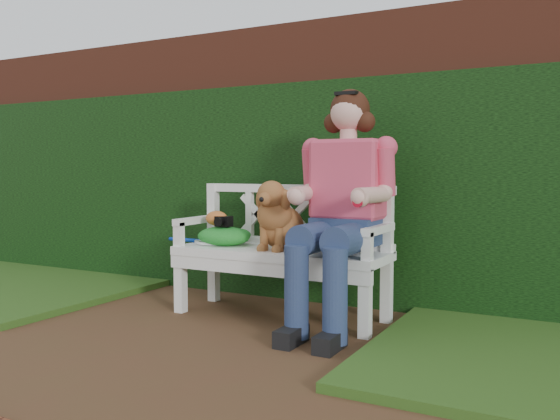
% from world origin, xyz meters
% --- Properties ---
extents(ground, '(60.00, 60.00, 0.00)m').
position_xyz_m(ground, '(0.00, 0.00, 0.00)').
color(ground, '#4A341D').
extents(brick_wall, '(10.00, 0.30, 2.20)m').
position_xyz_m(brick_wall, '(0.00, 1.90, 1.10)').
color(brick_wall, brown).
rests_on(brick_wall, ground).
extents(ivy_hedge, '(10.00, 0.18, 1.70)m').
position_xyz_m(ivy_hedge, '(0.00, 1.68, 0.85)').
color(ivy_hedge, '#1B4E15').
rests_on(ivy_hedge, ground).
extents(grass_left, '(2.60, 2.00, 0.05)m').
position_xyz_m(grass_left, '(-2.40, 0.90, 0.03)').
color(grass_left, '#1D3913').
rests_on(grass_left, ground).
extents(garden_bench, '(1.63, 0.76, 0.48)m').
position_xyz_m(garden_bench, '(0.29, 1.06, 0.24)').
color(garden_bench, white).
rests_on(garden_bench, ground).
extents(seated_woman, '(0.84, 1.02, 1.60)m').
position_xyz_m(seated_woman, '(0.78, 1.04, 0.80)').
color(seated_woman, '#E84170').
rests_on(seated_woman, ground).
extents(dog, '(0.47, 0.53, 0.48)m').
position_xyz_m(dog, '(0.29, 1.05, 0.72)').
color(dog, brown).
rests_on(dog, garden_bench).
extents(tennis_racket, '(0.65, 0.46, 0.03)m').
position_xyz_m(tennis_racket, '(-0.29, 1.07, 0.49)').
color(tennis_racket, white).
rests_on(tennis_racket, garden_bench).
extents(green_bag, '(0.48, 0.42, 0.14)m').
position_xyz_m(green_bag, '(-0.16, 1.05, 0.55)').
color(green_bag, '#246E1B').
rests_on(green_bag, garden_bench).
extents(camera_item, '(0.12, 0.09, 0.07)m').
position_xyz_m(camera_item, '(-0.15, 1.04, 0.65)').
color(camera_item, black).
rests_on(camera_item, green_bag).
extents(baseball_glove, '(0.17, 0.13, 0.11)m').
position_xyz_m(baseball_glove, '(-0.23, 1.06, 0.67)').
color(baseball_glove, '#C4662A').
rests_on(baseball_glove, green_bag).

